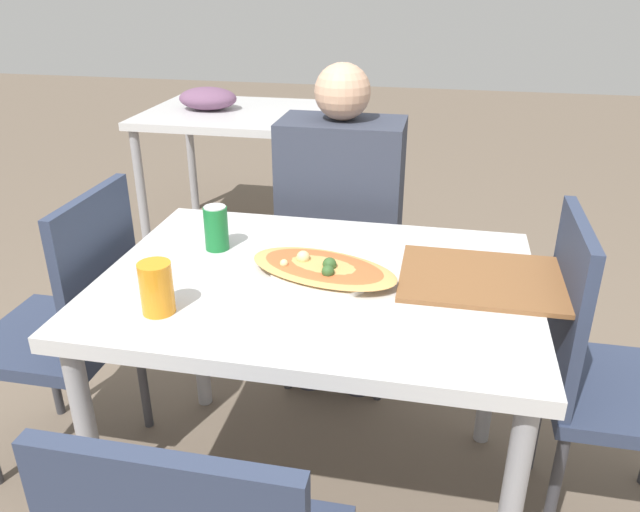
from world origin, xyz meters
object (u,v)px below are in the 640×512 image
object	(u,v)px
chair_far_seated	(345,243)
chair_side_right	(602,368)
pizza_main	(323,269)
chair_side_left	(73,321)
drink_glass	(157,288)
person_seated	(340,207)
soda_can	(216,228)
dining_table	(317,305)

from	to	relation	value
chair_far_seated	chair_side_right	bearing A→B (deg)	139.83
pizza_main	chair_side_right	bearing A→B (deg)	4.82
chair_side_left	drink_glass	world-z (taller)	chair_side_left
chair_side_left	drink_glass	size ratio (longest dim) A/B	7.40
chair_side_right	person_seated	world-z (taller)	person_seated
chair_far_seated	person_seated	xyz separation A→B (m)	(-0.00, -0.12, 0.18)
chair_far_seated	person_seated	bearing A→B (deg)	90.00
person_seated	soda_can	distance (m)	0.57
dining_table	person_seated	world-z (taller)	person_seated
chair_side_left	chair_side_right	distance (m)	1.47
soda_can	drink_glass	distance (m)	0.36
dining_table	pizza_main	size ratio (longest dim) A/B	2.52
chair_side_right	person_seated	xyz separation A→B (m)	(-0.78, 0.55, 0.18)
chair_side_left	person_seated	distance (m)	0.93
chair_side_right	soda_can	size ratio (longest dim) A/B	7.25
chair_side_left	soda_can	distance (m)	0.52
chair_far_seated	chair_side_left	xyz separation A→B (m)	(-0.69, -0.72, 0.00)
soda_can	chair_side_right	bearing A→B (deg)	-2.73
chair_side_right	pizza_main	distance (m)	0.76
dining_table	person_seated	size ratio (longest dim) A/B	0.93
dining_table	chair_side_right	bearing A→B (deg)	5.55
chair_far_seated	soda_can	xyz separation A→B (m)	(-0.26, -0.61, 0.29)
person_seated	pizza_main	size ratio (longest dim) A/B	2.70
chair_side_left	chair_side_right	bearing A→B (deg)	-87.76
dining_table	drink_glass	distance (m)	0.42
chair_far_seated	person_seated	distance (m)	0.22
chair_side_left	drink_glass	bearing A→B (deg)	-121.36
soda_can	chair_side_left	bearing A→B (deg)	-165.82
dining_table	chair_side_right	distance (m)	0.75
chair_far_seated	drink_glass	world-z (taller)	chair_far_seated
chair_side_left	pizza_main	distance (m)	0.79
chair_side_left	chair_side_right	size ratio (longest dim) A/B	1.00
chair_side_right	soda_can	xyz separation A→B (m)	(-1.05, 0.05, 0.29)
soda_can	chair_far_seated	bearing A→B (deg)	66.69
person_seated	soda_can	world-z (taller)	person_seated
pizza_main	soda_can	size ratio (longest dim) A/B	3.48
person_seated	pizza_main	world-z (taller)	person_seated
chair_far_seated	person_seated	world-z (taller)	person_seated
dining_table	chair_side_right	xyz separation A→B (m)	(0.74, 0.07, -0.14)
dining_table	chair_side_left	xyz separation A→B (m)	(-0.74, 0.01, -0.14)
pizza_main	soda_can	distance (m)	0.34
chair_side_right	pizza_main	size ratio (longest dim) A/B	2.08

